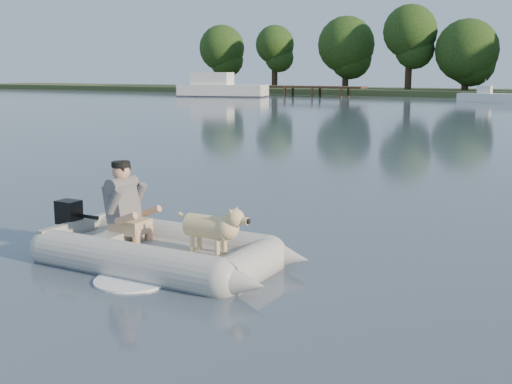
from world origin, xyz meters
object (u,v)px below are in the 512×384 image
Objects in this scene: dinghy at (163,220)px; man at (123,200)px; motorboat at (487,91)px; dock at (280,91)px; dog at (208,231)px; cabin_cruiser at (223,85)px.

man reaches higher than dinghy.
dinghy is 0.97× the size of motorboat.
man is at bearing -64.09° from dock.
dinghy reaches higher than dog.
dinghy is at bearing -71.30° from cabin_cruiser.
dock is 3.96× the size of motorboat.
dinghy is 55.38m from cabin_cruiser.
man is 48.30m from motorboat.
dog is at bearing -62.87° from dock.
motorboat reaches higher than dog.
dock is 57.61m from dog.
man is at bearing 175.76° from dinghy.
cabin_cruiser is 24.55m from motorboat.
man reaches higher than dock.
cabin_cruiser is at bearing -131.11° from dock.
dinghy is at bearing -81.94° from motorboat.
dinghy is 48.41m from motorboat.
dock is 4.07× the size of dinghy.
motorboat reaches higher than dock.
dock is at bearing 35.33° from cabin_cruiser.
dinghy is 4.10× the size of man.
motorboat reaches higher than man.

